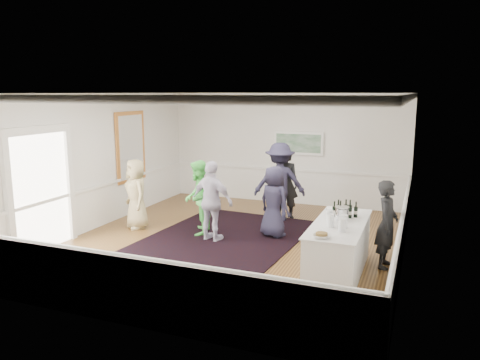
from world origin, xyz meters
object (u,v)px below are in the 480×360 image
at_px(guest_dark_a, 280,182).
at_px(nut_bowl, 322,235).
at_px(guest_tan, 136,194).
at_px(bartender, 387,224).
at_px(guest_green, 198,198).
at_px(ice_bucket, 342,214).
at_px(guest_lilac, 212,201).
at_px(guest_navy, 274,202).
at_px(guest_dark_b, 285,184).
at_px(serving_table, 339,248).

height_order(guest_dark_a, nut_bowl, guest_dark_a).
bearing_deg(guest_tan, nut_bowl, 13.85).
xyz_separation_m(bartender, guest_green, (-4.16, 0.58, 0.03)).
bearing_deg(guest_dark_a, nut_bowl, 97.43).
xyz_separation_m(guest_green, ice_bucket, (3.40, -1.03, 0.21)).
bearing_deg(guest_tan, ice_bucket, 26.58).
relative_size(guest_green, guest_lilac, 0.97).
bearing_deg(guest_navy, bartender, -177.38).
bearing_deg(nut_bowl, guest_dark_a, 115.31).
relative_size(guest_tan, guest_navy, 1.03).
distance_m(bartender, guest_tan, 5.78).
xyz_separation_m(guest_green, nut_bowl, (3.28, -2.19, 0.13)).
relative_size(guest_dark_a, ice_bucket, 7.63).
bearing_deg(guest_dark_b, guest_tan, 31.47).
bearing_deg(guest_dark_a, guest_green, 34.65).
xyz_separation_m(guest_green, guest_lilac, (0.50, -0.33, 0.03)).
relative_size(guest_green, ice_bucket, 6.57).
height_order(ice_bucket, nut_bowl, ice_bucket).
xyz_separation_m(guest_tan, ice_bucket, (5.00, -0.93, 0.23)).
bearing_deg(guest_dark_b, ice_bucket, 118.31).
bearing_deg(guest_dark_a, ice_bucket, 107.55).
xyz_separation_m(guest_lilac, ice_bucket, (2.90, -0.70, 0.18)).
height_order(serving_table, guest_navy, guest_navy).
distance_m(guest_navy, nut_bowl, 3.10).
bearing_deg(guest_dark_b, guest_dark_a, 69.53).
relative_size(guest_green, nut_bowl, 6.26).
height_order(guest_tan, guest_dark_a, guest_dark_a).
distance_m(guest_navy, ice_bucket, 2.29).
bearing_deg(guest_navy, nut_bowl, 146.38).
xyz_separation_m(guest_dark_a, ice_bucket, (2.02, -2.83, 0.07)).
relative_size(guest_dark_a, guest_dark_b, 1.09).
xyz_separation_m(serving_table, guest_dark_b, (-1.94, 3.30, 0.43)).
xyz_separation_m(serving_table, guest_dark_a, (-2.01, 3.04, 0.52)).
xyz_separation_m(ice_bucket, nut_bowl, (-0.12, -1.17, -0.08)).
height_order(guest_dark_b, guest_navy, guest_dark_b).
bearing_deg(guest_lilac, guest_navy, -135.37).
bearing_deg(guest_navy, ice_bucket, 164.66).
height_order(serving_table, ice_bucket, ice_bucket).
distance_m(guest_green, nut_bowl, 3.95).
height_order(bartender, guest_dark_a, guest_dark_a).
relative_size(guest_lilac, ice_bucket, 6.79).
distance_m(guest_dark_b, ice_bucket, 3.65).
distance_m(guest_green, guest_dark_b, 2.53).
distance_m(guest_dark_a, ice_bucket, 3.48).
height_order(guest_tan, guest_lilac, guest_lilac).
relative_size(bartender, guest_tan, 0.99).
distance_m(guest_green, guest_lilac, 0.60).
distance_m(bartender, guest_dark_b, 3.78).
bearing_deg(guest_dark_a, guest_tan, 14.60).
relative_size(guest_green, guest_dark_a, 0.86).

